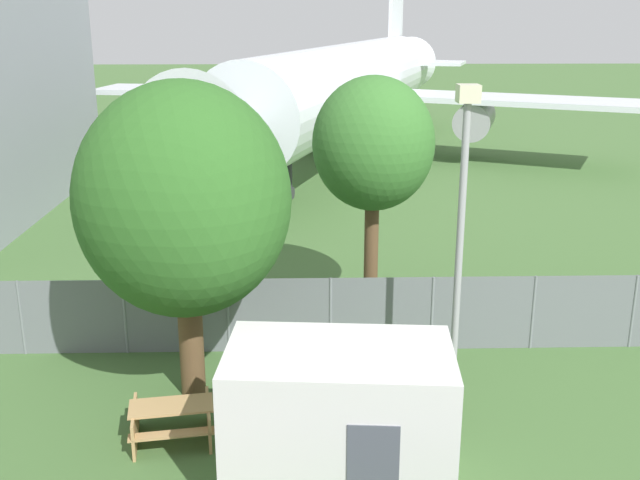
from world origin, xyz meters
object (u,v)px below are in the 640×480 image
at_px(tree_left_of_cabin, 184,201).
at_px(portable_cabin, 339,420).
at_px(airplane, 348,86).
at_px(picnic_bench_near_cabin, 172,418).
at_px(tree_near_hangar, 373,145).

bearing_deg(tree_left_of_cabin, portable_cabin, -49.21).
distance_m(portable_cabin, tree_left_of_cabin, 5.63).
height_order(airplane, picnic_bench_near_cabin, airplane).
relative_size(airplane, portable_cabin, 9.79).
bearing_deg(tree_left_of_cabin, tree_near_hangar, 46.71).
height_order(picnic_bench_near_cabin, tree_near_hangar, tree_near_hangar).
bearing_deg(tree_near_hangar, tree_left_of_cabin, -133.29).
distance_m(airplane, tree_left_of_cabin, 28.50).
xyz_separation_m(portable_cabin, picnic_bench_near_cabin, (-3.23, 1.64, -0.86)).
height_order(portable_cabin, tree_near_hangar, tree_near_hangar).
xyz_separation_m(picnic_bench_near_cabin, tree_left_of_cabin, (0.16, 1.92, 3.96)).
bearing_deg(tree_left_of_cabin, picnic_bench_near_cabin, -94.72).
xyz_separation_m(airplane, picnic_bench_near_cabin, (-5.34, -29.95, -3.72)).
height_order(portable_cabin, picnic_bench_near_cabin, portable_cabin).
bearing_deg(tree_near_hangar, airplane, 88.07).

